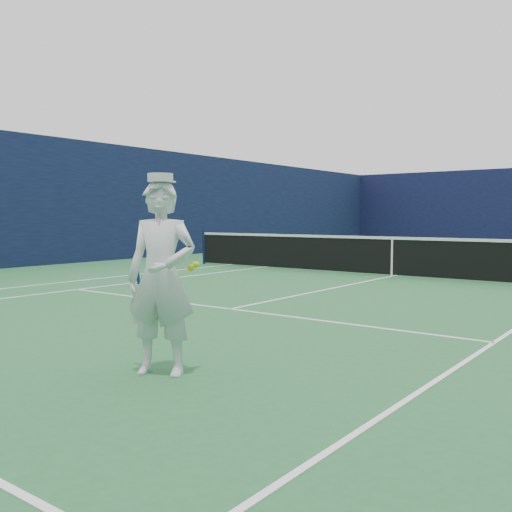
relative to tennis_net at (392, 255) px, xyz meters
The scene contains 5 objects.
ground 0.55m from the tennis_net, ahead, with size 80.00×80.00×0.00m, color #256134.
court_markings 0.55m from the tennis_net, ahead, with size 11.03×23.83×0.01m.
windscreen_fence 1.45m from the tennis_net, ahead, with size 20.12×36.12×4.00m.
tennis_net is the anchor object (origin of this frame).
tennis_player 9.93m from the tennis_net, 78.89° to the right, with size 0.89×0.69×1.92m.
Camera 1 is at (5.90, -13.51, 1.52)m, focal length 40.00 mm.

